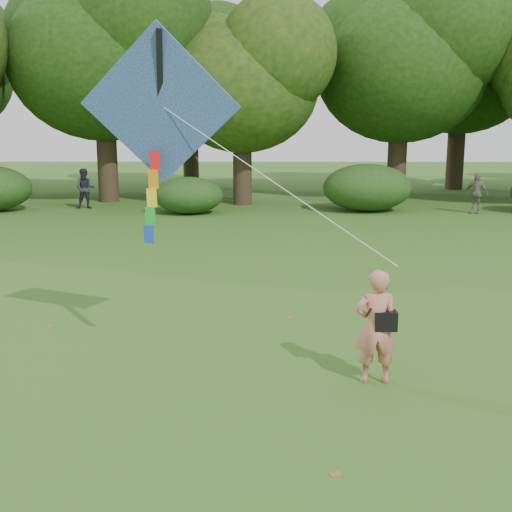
{
  "coord_description": "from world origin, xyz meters",
  "views": [
    {
      "loc": [
        -1.23,
        -7.52,
        3.5
      ],
      "look_at": [
        -1.29,
        2.0,
        1.5
      ],
      "focal_mm": 45.0,
      "sensor_mm": 36.0,
      "label": 1
    }
  ],
  "objects_px": {
    "bystander_right": "(476,193)",
    "flying_kite": "(160,109)",
    "man_kite_flyer": "(376,327)",
    "bystander_left": "(85,189)"
  },
  "relations": [
    {
      "from": "bystander_right",
      "to": "flying_kite",
      "type": "bearing_deg",
      "value": -88.96
    },
    {
      "from": "man_kite_flyer",
      "to": "bystander_right",
      "type": "distance_m",
      "value": 17.83
    },
    {
      "from": "bystander_left",
      "to": "flying_kite",
      "type": "height_order",
      "value": "flying_kite"
    },
    {
      "from": "man_kite_flyer",
      "to": "bystander_right",
      "type": "relative_size",
      "value": 1.01
    },
    {
      "from": "bystander_right",
      "to": "bystander_left",
      "type": "bearing_deg",
      "value": -152.43
    },
    {
      "from": "bystander_left",
      "to": "bystander_right",
      "type": "xyz_separation_m",
      "value": [
        15.47,
        -1.32,
        -0.04
      ]
    },
    {
      "from": "bystander_right",
      "to": "flying_kite",
      "type": "distance_m",
      "value": 18.81
    },
    {
      "from": "bystander_left",
      "to": "flying_kite",
      "type": "bearing_deg",
      "value": -81.91
    },
    {
      "from": "bystander_left",
      "to": "man_kite_flyer",
      "type": "bearing_deg",
      "value": -74.49
    },
    {
      "from": "bystander_right",
      "to": "flying_kite",
      "type": "relative_size",
      "value": 0.37
    }
  ]
}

